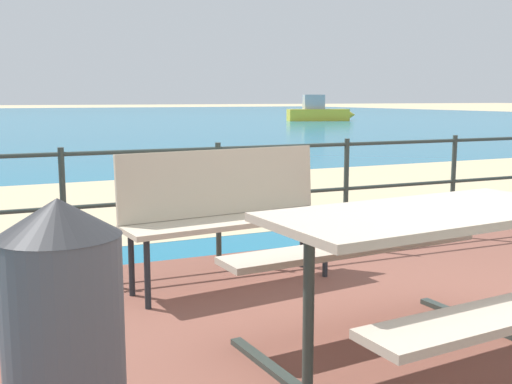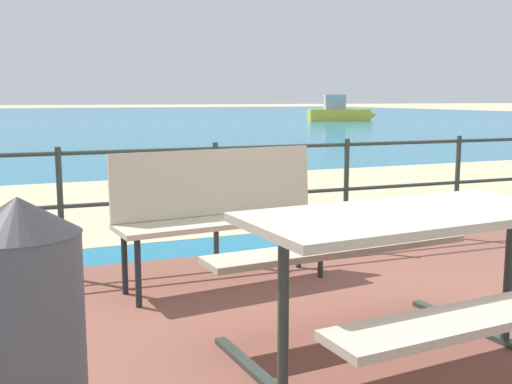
{
  "view_description": "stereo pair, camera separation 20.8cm",
  "coord_description": "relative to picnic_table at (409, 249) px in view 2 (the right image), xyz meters",
  "views": [
    {
      "loc": [
        -2.22,
        -2.14,
        1.38
      ],
      "look_at": [
        -0.1,
        2.74,
        0.55
      ],
      "focal_mm": 42.89,
      "sensor_mm": 36.0,
      "label": 1
    },
    {
      "loc": [
        -2.03,
        -2.22,
        1.38
      ],
      "look_at": [
        -0.1,
        2.74,
        0.55
      ],
      "focal_mm": 42.89,
      "sensor_mm": 36.0,
      "label": 2
    }
  ],
  "objects": [
    {
      "name": "ground_plane",
      "position": [
        0.33,
        -0.15,
        -0.66
      ],
      "size": [
        240.0,
        240.0,
        0.0
      ],
      "primitive_type": "plane",
      "color": "tan"
    },
    {
      "name": "patio_paving",
      "position": [
        0.33,
        -0.15,
        -0.63
      ],
      "size": [
        6.4,
        5.2,
        0.06
      ],
      "primitive_type": "cube",
      "color": "brown",
      "rests_on": "ground"
    },
    {
      "name": "sea_water",
      "position": [
        0.33,
        39.85,
        -0.66
      ],
      "size": [
        90.0,
        90.0,
        0.01
      ],
      "primitive_type": "cube",
      "color": "#196B8E",
      "rests_on": "ground"
    },
    {
      "name": "beach_strip",
      "position": [
        0.33,
        5.61,
        -0.66
      ],
      "size": [
        54.09,
        5.77,
        0.01
      ],
      "primitive_type": "cube",
      "rotation": [
        0.0,
        0.0,
        0.02
      ],
      "color": "tan",
      "rests_on": "ground"
    },
    {
      "name": "picnic_table",
      "position": [
        0.0,
        0.0,
        0.0
      ],
      "size": [
        1.73,
        1.54,
        0.79
      ],
      "rotation": [
        0.0,
        0.0,
        0.09
      ],
      "color": "tan",
      "rests_on": "patio_paving"
    },
    {
      "name": "park_bench",
      "position": [
        -0.39,
        1.68,
        -0.03
      ],
      "size": [
        1.58,
        0.59,
        0.95
      ],
      "rotation": [
        0.0,
        0.0,
        0.12
      ],
      "color": "#BCAD93",
      "rests_on": "patio_paving"
    },
    {
      "name": "railing_fence",
      "position": [
        0.33,
        2.21,
        0.01
      ],
      "size": [
        5.94,
        0.04,
        0.97
      ],
      "color": "#2D3833",
      "rests_on": "patio_paving"
    },
    {
      "name": "trash_bin",
      "position": [
        -1.72,
        -0.33,
        -0.1
      ],
      "size": [
        0.39,
        0.39,
        1.01
      ],
      "color": "#4C4C51",
      "rests_on": "patio_paving"
    },
    {
      "name": "boat_near",
      "position": [
        16.14,
        29.73,
        -0.16
      ],
      "size": [
        4.18,
        1.99,
        1.54
      ],
      "rotation": [
        0.0,
        0.0,
        6.02
      ],
      "color": "yellow",
      "rests_on": "sea_water"
    }
  ]
}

